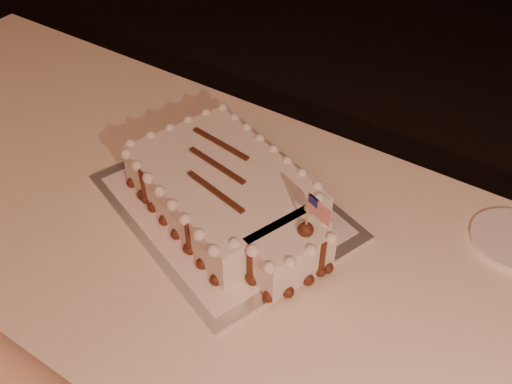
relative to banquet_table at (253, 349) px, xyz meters
The scene contains 4 objects.
banquet_table is the anchor object (origin of this frame).
cake_board 0.40m from the banquet_table, 154.24° to the left, with size 0.50×0.37×0.01m, color silver.
doily 0.40m from the banquet_table, 154.24° to the left, with size 0.44×0.34×0.00m, color white.
sheet_cake 0.44m from the banquet_table, 152.46° to the left, with size 0.49×0.37×0.19m.
Camera 1 is at (0.42, -0.02, 1.57)m, focal length 40.00 mm.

